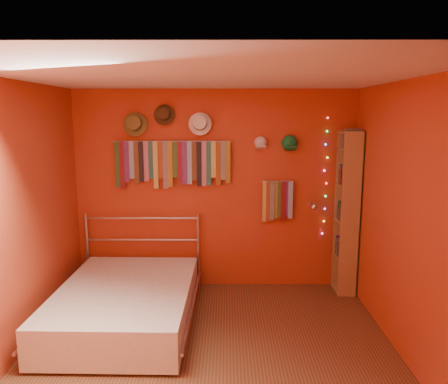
{
  "coord_description": "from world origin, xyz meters",
  "views": [
    {
      "loc": [
        0.15,
        -3.67,
        2.19
      ],
      "look_at": [
        0.12,
        0.9,
        1.38
      ],
      "focal_mm": 35.0,
      "sensor_mm": 36.0,
      "label": 1
    }
  ],
  "objects_px": {
    "tie_rack": "(172,162)",
    "bed": "(126,304)",
    "bookshelf": "(350,212)",
    "reading_lamp": "(313,206)"
  },
  "relations": [
    {
      "from": "reading_lamp",
      "to": "bed",
      "type": "xyz_separation_m",
      "value": [
        -2.12,
        -0.86,
        -0.87
      ]
    },
    {
      "from": "tie_rack",
      "to": "bed",
      "type": "bearing_deg",
      "value": -110.66
    },
    {
      "from": "bed",
      "to": "bookshelf",
      "type": "bearing_deg",
      "value": 19.81
    },
    {
      "from": "reading_lamp",
      "to": "bookshelf",
      "type": "distance_m",
      "value": 0.47
    },
    {
      "from": "tie_rack",
      "to": "reading_lamp",
      "type": "distance_m",
      "value": 1.81
    },
    {
      "from": "bookshelf",
      "to": "bed",
      "type": "distance_m",
      "value": 2.84
    },
    {
      "from": "tie_rack",
      "to": "reading_lamp",
      "type": "bearing_deg",
      "value": -6.08
    },
    {
      "from": "bookshelf",
      "to": "bed",
      "type": "height_order",
      "value": "bookshelf"
    },
    {
      "from": "reading_lamp",
      "to": "bookshelf",
      "type": "relative_size",
      "value": 0.16
    },
    {
      "from": "tie_rack",
      "to": "bookshelf",
      "type": "height_order",
      "value": "bookshelf"
    }
  ]
}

